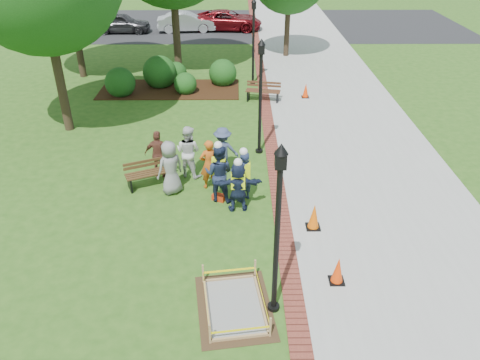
{
  "coord_description": "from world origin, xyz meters",
  "views": [
    {
      "loc": [
        0.42,
        -10.85,
        8.08
      ],
      "look_at": [
        0.5,
        1.2,
        1.0
      ],
      "focal_mm": 35.0,
      "sensor_mm": 36.0,
      "label": 1
    }
  ],
  "objects_px": {
    "bench_near": "(150,178)",
    "lamp_near": "(278,221)",
    "hivis_worker_a": "(238,185)",
    "hivis_worker_c": "(219,172)",
    "cone_front": "(338,271)",
    "wet_concrete_pad": "(234,300)",
    "hivis_worker_b": "(243,175)"
  },
  "relations": [
    {
      "from": "bench_near",
      "to": "hivis_worker_c",
      "type": "xyz_separation_m",
      "value": [
        2.33,
        -0.87,
        0.73
      ]
    },
    {
      "from": "bench_near",
      "to": "lamp_near",
      "type": "distance_m",
      "value": 7.06
    },
    {
      "from": "hivis_worker_b",
      "to": "lamp_near",
      "type": "bearing_deg",
      "value": -82.16
    },
    {
      "from": "bench_near",
      "to": "hivis_worker_c",
      "type": "bearing_deg",
      "value": -20.45
    },
    {
      "from": "wet_concrete_pad",
      "to": "hivis_worker_c",
      "type": "distance_m",
      "value": 4.76
    },
    {
      "from": "lamp_near",
      "to": "hivis_worker_c",
      "type": "height_order",
      "value": "lamp_near"
    },
    {
      "from": "hivis_worker_a",
      "to": "hivis_worker_c",
      "type": "relative_size",
      "value": 0.87
    },
    {
      "from": "bench_near",
      "to": "hivis_worker_a",
      "type": "height_order",
      "value": "hivis_worker_a"
    },
    {
      "from": "bench_near",
      "to": "hivis_worker_a",
      "type": "xyz_separation_m",
      "value": [
        2.92,
        -1.45,
        0.61
      ]
    },
    {
      "from": "hivis_worker_a",
      "to": "wet_concrete_pad",
      "type": "bearing_deg",
      "value": -91.37
    },
    {
      "from": "hivis_worker_c",
      "to": "cone_front",
      "type": "bearing_deg",
      "value": -51.64
    },
    {
      "from": "cone_front",
      "to": "hivis_worker_c",
      "type": "distance_m",
      "value": 4.92
    },
    {
      "from": "hivis_worker_a",
      "to": "hivis_worker_b",
      "type": "height_order",
      "value": "hivis_worker_b"
    },
    {
      "from": "hivis_worker_b",
      "to": "hivis_worker_c",
      "type": "distance_m",
      "value": 0.77
    },
    {
      "from": "bench_near",
      "to": "hivis_worker_c",
      "type": "distance_m",
      "value": 2.59
    },
    {
      "from": "wet_concrete_pad",
      "to": "cone_front",
      "type": "distance_m",
      "value": 2.67
    },
    {
      "from": "hivis_worker_c",
      "to": "lamp_near",
      "type": "bearing_deg",
      "value": -73.42
    },
    {
      "from": "bench_near",
      "to": "hivis_worker_a",
      "type": "distance_m",
      "value": 3.32
    },
    {
      "from": "bench_near",
      "to": "lamp_near",
      "type": "relative_size",
      "value": 0.39
    },
    {
      "from": "cone_front",
      "to": "hivis_worker_b",
      "type": "bearing_deg",
      "value": 120.99
    },
    {
      "from": "hivis_worker_a",
      "to": "cone_front",
      "type": "bearing_deg",
      "value": -53.12
    },
    {
      "from": "hivis_worker_b",
      "to": "hivis_worker_c",
      "type": "bearing_deg",
      "value": 176.22
    },
    {
      "from": "bench_near",
      "to": "wet_concrete_pad",
      "type": "bearing_deg",
      "value": -62.98
    },
    {
      "from": "bench_near",
      "to": "hivis_worker_a",
      "type": "bearing_deg",
      "value": -26.38
    },
    {
      "from": "wet_concrete_pad",
      "to": "hivis_worker_c",
      "type": "bearing_deg",
      "value": 96.06
    },
    {
      "from": "bench_near",
      "to": "lamp_near",
      "type": "bearing_deg",
      "value": -56.22
    },
    {
      "from": "bench_near",
      "to": "hivis_worker_c",
      "type": "relative_size",
      "value": 0.81
    },
    {
      "from": "hivis_worker_a",
      "to": "hivis_worker_c",
      "type": "bearing_deg",
      "value": 135.61
    },
    {
      "from": "wet_concrete_pad",
      "to": "hivis_worker_a",
      "type": "relative_size",
      "value": 1.42
    },
    {
      "from": "cone_front",
      "to": "bench_near",
      "type": "bearing_deg",
      "value": 138.77
    },
    {
      "from": "lamp_near",
      "to": "hivis_worker_c",
      "type": "xyz_separation_m",
      "value": [
        -1.4,
        4.71,
        -1.48
      ]
    },
    {
      "from": "wet_concrete_pad",
      "to": "hivis_worker_b",
      "type": "relative_size",
      "value": 1.36
    }
  ]
}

